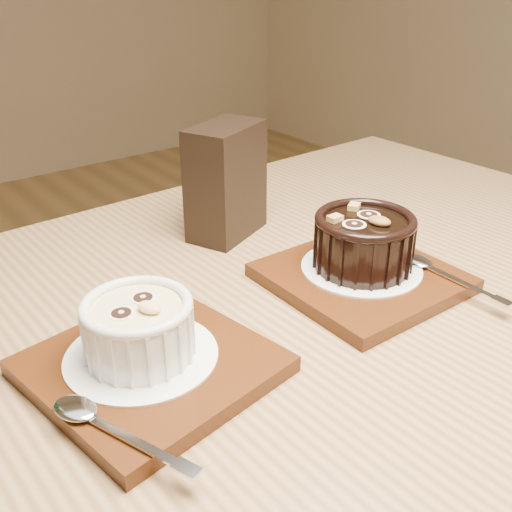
{
  "coord_description": "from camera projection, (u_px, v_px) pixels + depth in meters",
  "views": [
    {
      "loc": [
        -0.52,
        -0.63,
        1.07
      ],
      "look_at": [
        -0.22,
        -0.23,
        0.81
      ],
      "focal_mm": 42.0,
      "sensor_mm": 36.0,
      "label": 1
    }
  ],
  "objects": [
    {
      "name": "ramekin_white",
      "position": [
        138.0,
        326.0,
        0.49
      ],
      "size": [
        0.09,
        0.09,
        0.06
      ],
      "rotation": [
        0.0,
        0.0,
        0.4
      ],
      "color": "white",
      "rests_on": "doily_left"
    },
    {
      "name": "tray_left",
      "position": [
        151.0,
        366.0,
        0.51
      ],
      "size": [
        0.2,
        0.2,
        0.01
      ],
      "primitive_type": "cube",
      "rotation": [
        0.0,
        0.0,
        0.15
      ],
      "color": "#48210C",
      "rests_on": "table"
    },
    {
      "name": "doily_left",
      "position": [
        141.0,
        355.0,
        0.51
      ],
      "size": [
        0.13,
        0.13,
        0.0
      ],
      "primitive_type": "cylinder",
      "color": "white",
      "rests_on": "tray_left"
    },
    {
      "name": "tray_right",
      "position": [
        361.0,
        278.0,
        0.65
      ],
      "size": [
        0.18,
        0.18,
        0.01
      ],
      "primitive_type": "cube",
      "rotation": [
        0.0,
        0.0,
        -0.02
      ],
      "color": "#48210C",
      "rests_on": "table"
    },
    {
      "name": "ramekin_dark",
      "position": [
        364.0,
        239.0,
        0.63
      ],
      "size": [
        0.11,
        0.11,
        0.06
      ],
      "rotation": [
        0.0,
        0.0,
        0.26
      ],
      "color": "black",
      "rests_on": "doily_right"
    },
    {
      "name": "spoon_right",
      "position": [
        443.0,
        272.0,
        0.63
      ],
      "size": [
        0.03,
        0.13,
        0.01
      ],
      "primitive_type": null,
      "rotation": [
        0.0,
        0.0,
        -0.02
      ],
      "color": "silver",
      "rests_on": "tray_right"
    },
    {
      "name": "doily_right",
      "position": [
        361.0,
        268.0,
        0.65
      ],
      "size": [
        0.13,
        0.13,
        0.0
      ],
      "primitive_type": "cylinder",
      "color": "white",
      "rests_on": "tray_right"
    },
    {
      "name": "condiment_stand",
      "position": [
        226.0,
        181.0,
        0.73
      ],
      "size": [
        0.12,
        0.09,
        0.14
      ],
      "primitive_type": "cube",
      "rotation": [
        0.0,
        0.0,
        0.39
      ],
      "color": "black",
      "rests_on": "table"
    },
    {
      "name": "spoon_left",
      "position": [
        109.0,
        426.0,
        0.43
      ],
      "size": [
        0.07,
        0.14,
        0.01
      ],
      "primitive_type": null,
      "rotation": [
        0.0,
        0.0,
        0.34
      ],
      "color": "silver",
      "rests_on": "tray_left"
    },
    {
      "name": "table",
      "position": [
        271.0,
        415.0,
        0.6
      ],
      "size": [
        1.22,
        0.83,
        0.75
      ],
      "rotation": [
        0.0,
        0.0,
        0.02
      ],
      "color": "brown",
      "rests_on": "ground"
    }
  ]
}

